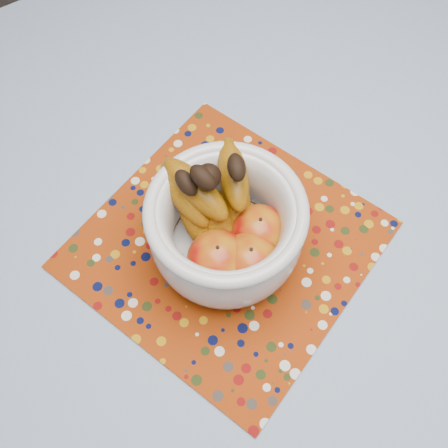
% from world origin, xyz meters
% --- Properties ---
extents(table, '(1.20, 1.20, 0.75)m').
position_xyz_m(table, '(0.00, 0.00, 0.67)').
color(table, brown).
rests_on(table, ground).
extents(tablecloth, '(1.32, 1.32, 0.01)m').
position_xyz_m(tablecloth, '(0.00, 0.00, 0.76)').
color(tablecloth, '#637EA5').
rests_on(tablecloth, table).
extents(placemat, '(0.51, 0.51, 0.00)m').
position_xyz_m(placemat, '(-0.08, -0.03, 0.76)').
color(placemat, '#862B07').
rests_on(placemat, tablecloth).
extents(fruit_bowl, '(0.22, 0.23, 0.19)m').
position_xyz_m(fruit_bowl, '(-0.09, -0.03, 0.84)').
color(fruit_bowl, silver).
rests_on(fruit_bowl, placemat).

